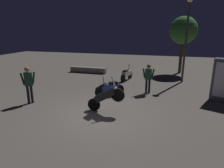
% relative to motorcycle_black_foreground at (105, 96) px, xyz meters
% --- Properties ---
extents(ground_plane, '(40.00, 40.00, 0.00)m').
position_rel_motorcycle_black_foreground_xyz_m(ground_plane, '(-0.10, -0.16, -0.74)').
color(ground_plane, '#605951').
extents(motorcycle_black_foreground, '(1.66, 0.39, 1.63)m').
position_rel_motorcycle_black_foreground_xyz_m(motorcycle_black_foreground, '(0.00, 0.00, 0.00)').
color(motorcycle_black_foreground, black).
rests_on(motorcycle_black_foreground, ground_plane).
extents(motorcycle_white_parked_left, '(0.53, 1.63, 1.11)m').
position_rel_motorcycle_black_foreground_xyz_m(motorcycle_white_parked_left, '(-0.24, 5.60, -0.31)').
color(motorcycle_white_parked_left, black).
rests_on(motorcycle_white_parked_left, ground_plane).
extents(motorcycle_blue_parked_right, '(1.35, 1.13, 1.11)m').
position_rel_motorcycle_black_foreground_xyz_m(motorcycle_blue_parked_right, '(-0.43, 2.12, -0.31)').
color(motorcycle_blue_parked_right, black).
rests_on(motorcycle_blue_parked_right, ground_plane).
extents(person_rider_beside, '(0.67, 0.26, 1.64)m').
position_rel_motorcycle_black_foreground_xyz_m(person_rider_beside, '(1.46, 3.17, 0.23)').
color(person_rider_beside, black).
rests_on(person_rider_beside, ground_plane).
extents(person_bystander_far, '(0.56, 0.51, 1.78)m').
position_rel_motorcycle_black_foreground_xyz_m(person_bystander_far, '(-3.82, 0.08, 0.33)').
color(person_bystander_far, black).
rests_on(person_bystander_far, ground_plane).
extents(streetlamp_near, '(0.36, 0.36, 5.39)m').
position_rel_motorcycle_black_foreground_xyz_m(streetlamp_near, '(3.46, 6.22, 2.64)').
color(streetlamp_near, '#38383D').
rests_on(streetlamp_near, ground_plane).
extents(tree_left_bg, '(2.14, 2.14, 4.46)m').
position_rel_motorcycle_black_foreground_xyz_m(tree_left_bg, '(3.45, 9.28, 2.61)').
color(tree_left_bg, '#4C331E').
rests_on(tree_left_bg, ground_plane).
extents(planter_wall_low, '(3.06, 0.50, 0.45)m').
position_rel_motorcycle_black_foreground_xyz_m(planter_wall_low, '(-3.80, 7.27, -0.52)').
color(planter_wall_low, gray).
rests_on(planter_wall_low, ground_plane).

